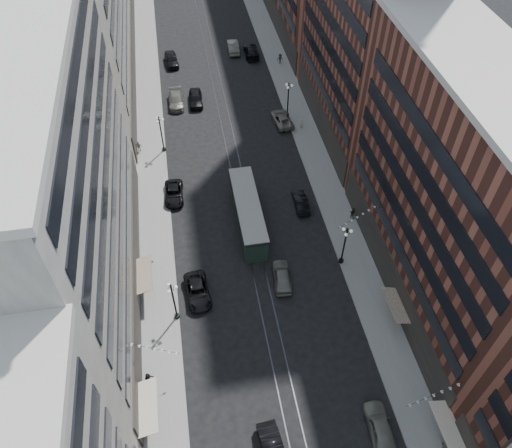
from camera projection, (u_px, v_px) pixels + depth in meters
ground at (226, 123)px, 73.06m from camera, size 220.00×220.00×0.00m
sidewalk_west at (148, 92)px, 78.39m from camera, size 4.00×180.00×0.15m
sidewalk_east at (285, 79)px, 80.94m from camera, size 4.00×180.00×0.15m
rail_west at (213, 86)px, 79.63m from camera, size 0.12×180.00×0.02m
rail_east at (222, 85)px, 79.79m from camera, size 0.12×180.00×0.02m
building_west_mid at (64, 194)px, 42.78m from camera, size 8.00×36.00×28.00m
building_east_mid at (454, 203)px, 44.87m from camera, size 8.00×30.00×24.00m
lamppost_sw_far at (174, 300)px, 48.38m from camera, size 1.03×1.14×5.52m
lamppost_sw_mid at (161, 133)px, 66.37m from camera, size 1.03×1.14×5.52m
lamppost_se_far at (344, 244)px, 53.19m from camera, size 1.03×1.14×5.52m
lamppost_se_mid at (288, 98)px, 71.85m from camera, size 1.03×1.14×5.52m
streetcar at (248, 214)px, 58.34m from camera, size 2.74×12.38×3.42m
car_2 at (198, 291)px, 51.97m from camera, size 2.78×5.31×1.43m
car_4 at (380, 427)px, 42.39m from camera, size 2.25×4.98×1.66m
pedestrian_2 at (149, 379)px, 44.99m from camera, size 1.05×0.82×1.90m
pedestrian_4 at (446, 442)px, 41.31m from camera, size 0.61×1.15×1.89m
car_7 at (174, 193)px, 61.96m from camera, size 2.51×5.02×1.37m
car_8 at (176, 100)px, 75.64m from camera, size 2.33×5.48×1.58m
car_9 at (171, 59)px, 83.65m from camera, size 2.41×5.16×1.71m
car_10 at (301, 202)px, 60.90m from camera, size 1.55×4.29×1.41m
car_11 at (282, 119)px, 72.48m from camera, size 2.96×5.45×1.45m
car_12 at (251, 51)px, 85.64m from camera, size 2.40×5.63×1.62m
car_13 at (196, 98)px, 75.84m from camera, size 2.19×5.04×1.69m
car_14 at (233, 47)px, 86.56m from camera, size 2.01×5.24×1.70m
pedestrian_5 at (145, 264)px, 53.91m from camera, size 1.81×1.10×1.88m
pedestrian_6 at (139, 146)px, 67.84m from camera, size 1.01×0.66×1.59m
pedestrian_7 at (353, 213)px, 59.41m from camera, size 0.80×0.80×1.51m
pedestrian_8 at (301, 124)px, 71.34m from camera, size 0.66×0.54×1.58m
pedestrian_9 at (280, 59)px, 83.51m from camera, size 1.11×0.51×1.69m
car_extra_0 at (282, 276)px, 53.19m from camera, size 2.31×4.83×1.59m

